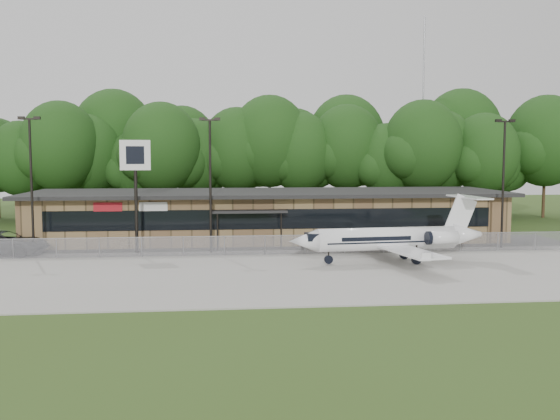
{
  "coord_description": "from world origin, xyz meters",
  "views": [
    {
      "loc": [
        -4.57,
        -30.61,
        7.47
      ],
      "look_at": [
        -0.19,
        12.0,
        3.66
      ],
      "focal_mm": 40.0,
      "sensor_mm": 36.0,
      "label": 1
    }
  ],
  "objects": [
    {
      "name": "light_pole_left",
      "position": [
        -18.0,
        16.5,
        5.98
      ],
      "size": [
        1.55,
        0.3,
        10.23
      ],
      "color": "black",
      "rests_on": "ground"
    },
    {
      "name": "fence",
      "position": [
        0.0,
        15.0,
        0.78
      ],
      "size": [
        46.0,
        0.04,
        1.52
      ],
      "color": "gray",
      "rests_on": "ground"
    },
    {
      "name": "parking_lot",
      "position": [
        0.0,
        19.5,
        0.03
      ],
      "size": [
        50.0,
        9.0,
        0.06
      ],
      "primitive_type": "cube",
      "color": "#383835",
      "rests_on": "ground"
    },
    {
      "name": "business_jet",
      "position": [
        7.5,
        10.75,
        1.67
      ],
      "size": [
        13.91,
        12.41,
        4.68
      ],
      "rotation": [
        0.0,
        0.0,
        0.09
      ],
      "color": "white",
      "rests_on": "ground"
    },
    {
      "name": "light_pole_right",
      "position": [
        18.0,
        16.5,
        5.98
      ],
      "size": [
        1.55,
        0.3,
        10.23
      ],
      "color": "black",
      "rests_on": "ground"
    },
    {
      "name": "apron",
      "position": [
        0.0,
        8.0,
        0.04
      ],
      "size": [
        64.0,
        18.0,
        0.08
      ],
      "primitive_type": "cube",
      "color": "#9E9B93",
      "rests_on": "ground"
    },
    {
      "name": "pole_sign",
      "position": [
        -10.55,
        16.79,
        6.54
      ],
      "size": [
        2.25,
        0.47,
        8.56
      ],
      "rotation": [
        0.0,
        0.0,
        0.1
      ],
      "color": "black",
      "rests_on": "ground"
    },
    {
      "name": "light_pole_mid",
      "position": [
        -5.0,
        16.5,
        5.98
      ],
      "size": [
        1.55,
        0.3,
        10.23
      ],
      "color": "black",
      "rests_on": "ground"
    },
    {
      "name": "suv",
      "position": [
        -20.37,
        17.16,
        0.91
      ],
      "size": [
        6.91,
        3.97,
        1.81
      ],
      "primitive_type": "imported",
      "rotation": [
        0.0,
        0.0,
        1.42
      ],
      "color": "#2E2E31",
      "rests_on": "ground"
    },
    {
      "name": "treeline",
      "position": [
        0.0,
        42.0,
        7.5
      ],
      "size": [
        72.0,
        12.0,
        15.0
      ],
      "primitive_type": null,
      "color": "#163A12",
      "rests_on": "ground"
    },
    {
      "name": "radio_mast",
      "position": [
        22.0,
        48.0,
        12.5
      ],
      "size": [
        0.2,
        0.2,
        25.0
      ],
      "primitive_type": "cylinder",
      "color": "gray",
      "rests_on": "ground"
    },
    {
      "name": "ground",
      "position": [
        0.0,
        0.0,
        0.0
      ],
      "size": [
        160.0,
        160.0,
        0.0
      ],
      "primitive_type": "plane",
      "color": "#384F1C",
      "rests_on": "ground"
    },
    {
      "name": "terminal",
      "position": [
        -0.0,
        23.94,
        2.18
      ],
      "size": [
        41.0,
        11.65,
        4.3
      ],
      "color": "olive",
      "rests_on": "ground"
    }
  ]
}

